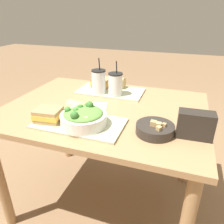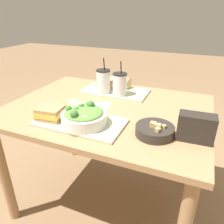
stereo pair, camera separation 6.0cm
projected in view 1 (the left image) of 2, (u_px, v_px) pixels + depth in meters
The scene contains 14 objects.
ground_plane at pixel (106, 198), 1.60m from camera, with size 12.00×12.00×0.00m, color #846647.
dining_table at pixel (105, 123), 1.33m from camera, with size 1.16×0.88×0.74m.
tray_near at pixel (79, 123), 1.09m from camera, with size 0.44×0.24×0.01m.
tray_far at pixel (111, 91), 1.51m from camera, with size 0.44×0.24×0.01m.
salad_bowl at pixel (83, 117), 1.05m from camera, with size 0.22×0.22×0.10m.
soup_bowl at pixel (155, 129), 1.00m from camera, with size 0.18×0.18×0.07m.
sandwich_near at pixel (49, 115), 1.09m from camera, with size 0.14×0.12×0.06m.
baguette_near at pixel (78, 108), 1.15m from camera, with size 0.12×0.10×0.08m.
sandwich_far at pixel (101, 82), 1.56m from camera, with size 0.13×0.12×0.06m.
baguette_far at pixel (119, 82), 1.54m from camera, with size 0.10×0.09×0.08m.
drink_cup_dark at pixel (99, 82), 1.43m from camera, with size 0.09×0.09×0.23m.
drink_cup_red at pixel (115, 85), 1.40m from camera, with size 0.09×0.09×0.22m.
chip_bag at pixel (195, 125), 0.96m from camera, with size 0.16×0.08×0.12m.
napkin_folded at pixel (96, 105), 1.30m from camera, with size 0.15×0.12×0.00m.
Camera 1 is at (0.42, -1.09, 1.27)m, focal length 35.00 mm.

